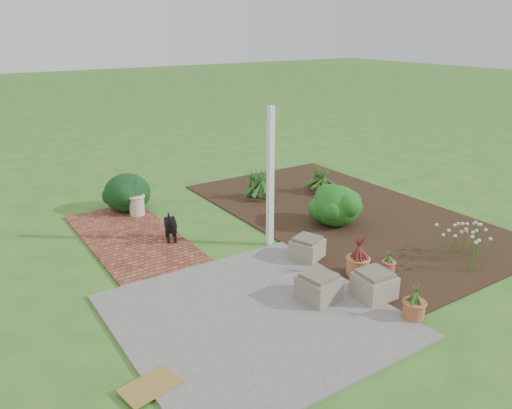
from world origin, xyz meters
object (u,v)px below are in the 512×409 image
stone_trough_near (374,286)px  black_dog (171,225)px  evergreen_shrub (336,205)px  cream_ceramic_urn (137,205)px

stone_trough_near → black_dog: 3.80m
evergreen_shrub → black_dog: bearing=162.0°
stone_trough_near → evergreen_shrub: size_ratio=0.53×
black_dog → evergreen_shrub: (3.08, -1.00, 0.08)m
stone_trough_near → black_dog: (-1.64, 3.43, 0.14)m
stone_trough_near → evergreen_shrub: evergreen_shrub is taller
black_dog → cream_ceramic_urn: bearing=108.1°
black_dog → cream_ceramic_urn: black_dog is taller
cream_ceramic_urn → stone_trough_near: bearing=-71.7°
stone_trough_near → cream_ceramic_urn: 5.32m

